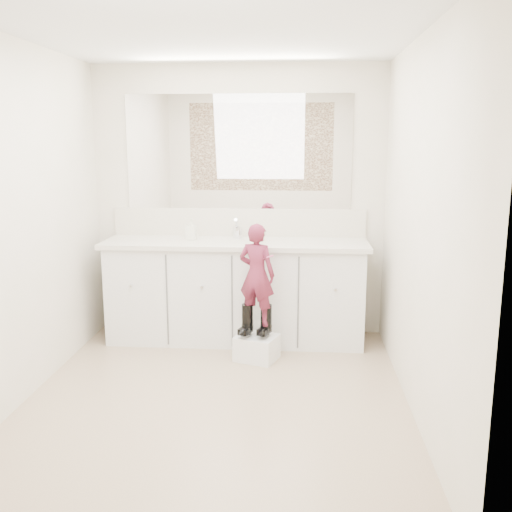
{
  "coord_description": "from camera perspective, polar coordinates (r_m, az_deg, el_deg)",
  "views": [
    {
      "loc": [
        0.55,
        -3.6,
        1.74
      ],
      "look_at": [
        0.2,
        0.89,
        0.83
      ],
      "focal_mm": 40.0,
      "sensor_mm": 36.0,
      "label": 1
    }
  ],
  "objects": [
    {
      "name": "wall_right",
      "position": [
        3.71,
        16.02,
        2.66
      ],
      "size": [
        0.0,
        3.0,
        3.0
      ],
      "primitive_type": "plane",
      "rotation": [
        1.57,
        0.0,
        -1.57
      ],
      "color": "beige",
      "rests_on": "floor"
    },
    {
      "name": "backsplash",
      "position": [
        5.16,
        -1.75,
        3.39
      ],
      "size": [
        2.28,
        0.03,
        0.25
      ],
      "primitive_type": "cube",
      "color": "beige",
      "rests_on": "countertop"
    },
    {
      "name": "boot_right",
      "position": [
        4.58,
        1.02,
        -6.47
      ],
      "size": [
        0.15,
        0.2,
        0.26
      ],
      "primitive_type": null,
      "rotation": [
        0.0,
        0.0,
        -0.34
      ],
      "color": "black",
      "rests_on": "step_stool"
    },
    {
      "name": "wall_left",
      "position": [
        4.08,
        -22.63,
        2.98
      ],
      "size": [
        0.0,
        3.0,
        3.0
      ],
      "primitive_type": "plane",
      "rotation": [
        1.57,
        0.0,
        1.57
      ],
      "color": "beige",
      "rests_on": "floor"
    },
    {
      "name": "wall_front",
      "position": [
        2.23,
        -10.0,
        -2.7
      ],
      "size": [
        2.6,
        0.0,
        2.6
      ],
      "primitive_type": "plane",
      "rotation": [
        -1.57,
        0.0,
        0.0
      ],
      "color": "beige",
      "rests_on": "floor"
    },
    {
      "name": "wall_back",
      "position": [
        5.16,
        -1.75,
        5.45
      ],
      "size": [
        2.6,
        0.0,
        2.6
      ],
      "primitive_type": "plane",
      "rotation": [
        1.57,
        0.0,
        0.0
      ],
      "color": "beige",
      "rests_on": "floor"
    },
    {
      "name": "toddler",
      "position": [
        4.48,
        0.08,
        -1.86
      ],
      "size": [
        0.34,
        0.28,
        0.81
      ],
      "primitive_type": "imported",
      "rotation": [
        0.0,
        0.0,
        2.8
      ],
      "color": "#AC3455",
      "rests_on": "step_stool"
    },
    {
      "name": "dot_panel",
      "position": [
        2.18,
        -10.35,
        8.91
      ],
      "size": [
        2.0,
        0.01,
        1.2
      ],
      "primitive_type": "cube",
      "color": "#472819",
      "rests_on": "wall_front"
    },
    {
      "name": "faucet",
      "position": [
        5.07,
        -1.88,
        2.37
      ],
      "size": [
        0.08,
        0.08,
        0.1
      ],
      "primitive_type": "cylinder",
      "color": "silver",
      "rests_on": "countertop"
    },
    {
      "name": "soap_bottle",
      "position": [
        5.01,
        -6.48,
        2.7
      ],
      "size": [
        0.09,
        0.09,
        0.19
      ],
      "primitive_type": "imported",
      "rotation": [
        0.0,
        0.0,
        -0.12
      ],
      "color": "silver",
      "rests_on": "countertop"
    },
    {
      "name": "countertop",
      "position": [
        4.92,
        -2.09,
        1.26
      ],
      "size": [
        2.28,
        0.58,
        0.04
      ],
      "primitive_type": "cube",
      "color": "beige",
      "rests_on": "vanity_cabinet"
    },
    {
      "name": "vanity_cabinet",
      "position": [
        5.03,
        -2.03,
        -3.7
      ],
      "size": [
        2.2,
        0.55,
        0.85
      ],
      "primitive_type": "cube",
      "color": "silver",
      "rests_on": "floor"
    },
    {
      "name": "cup",
      "position": [
        4.92,
        0.45,
        2.05
      ],
      "size": [
        0.11,
        0.11,
        0.09
      ],
      "primitive_type": "imported",
      "rotation": [
        0.0,
        0.0,
        0.15
      ],
      "color": "beige",
      "rests_on": "countertop"
    },
    {
      "name": "mirror",
      "position": [
        5.12,
        -1.79,
        10.34
      ],
      "size": [
        2.0,
        0.02,
        1.0
      ],
      "primitive_type": "cube",
      "color": "white",
      "rests_on": "wall_back"
    },
    {
      "name": "step_stool",
      "position": [
        4.66,
        0.07,
        -9.15
      ],
      "size": [
        0.38,
        0.35,
        0.2
      ],
      "primitive_type": "cube",
      "rotation": [
        0.0,
        0.0,
        -0.34
      ],
      "color": "white",
      "rests_on": "floor"
    },
    {
      "name": "floor",
      "position": [
        4.03,
        -3.99,
        -14.12
      ],
      "size": [
        3.0,
        3.0,
        0.0
      ],
      "primitive_type": "plane",
      "color": "#977C62",
      "rests_on": "ground"
    },
    {
      "name": "toothbrush",
      "position": [
        4.41,
        0.94,
        -0.19
      ],
      "size": [
        0.13,
        0.06,
        0.06
      ],
      "primitive_type": "cylinder",
      "rotation": [
        0.0,
        1.22,
        -0.34
      ],
      "color": "#D75389",
      "rests_on": "toddler"
    },
    {
      "name": "ceiling",
      "position": [
        3.7,
        -4.54,
        21.71
      ],
      "size": [
        3.0,
        3.0,
        0.0
      ],
      "primitive_type": "plane",
      "rotation": [
        3.14,
        0.0,
        0.0
      ],
      "color": "white",
      "rests_on": "wall_back"
    },
    {
      "name": "boot_left",
      "position": [
        4.59,
        -0.87,
        -6.43
      ],
      "size": [
        0.15,
        0.2,
        0.26
      ],
      "primitive_type": null,
      "rotation": [
        0.0,
        0.0,
        -0.34
      ],
      "color": "black",
      "rests_on": "step_stool"
    }
  ]
}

